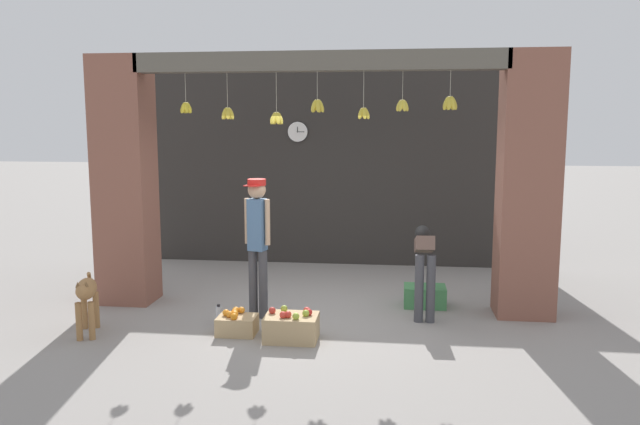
% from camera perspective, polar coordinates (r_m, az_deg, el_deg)
% --- Properties ---
extents(ground_plane, '(60.00, 60.00, 0.00)m').
position_cam_1_polar(ground_plane, '(8.04, -0.38, -9.26)').
color(ground_plane, gray).
extents(shop_back_wall, '(6.51, 0.12, 3.28)m').
position_cam_1_polar(shop_back_wall, '(10.65, 1.63, 4.00)').
color(shop_back_wall, '#2D2B28').
rests_on(shop_back_wall, ground_plane).
extents(shop_pillar_left, '(0.70, 0.60, 3.28)m').
position_cam_1_polar(shop_pillar_left, '(8.72, -17.39, 2.72)').
color(shop_pillar_left, brown).
rests_on(shop_pillar_left, ground_plane).
extents(shop_pillar_right, '(0.70, 0.60, 3.28)m').
position_cam_1_polar(shop_pillar_right, '(8.12, 18.47, 2.31)').
color(shop_pillar_right, brown).
rests_on(shop_pillar_right, ground_plane).
extents(storefront_awning, '(4.61, 0.26, 0.90)m').
position_cam_1_polar(storefront_awning, '(7.83, -0.21, 13.33)').
color(storefront_awning, '#5B564C').
extents(dog, '(0.40, 0.79, 0.70)m').
position_cam_1_polar(dog, '(7.64, -20.58, -7.03)').
color(dog, '#9E7042').
rests_on(dog, ground_plane).
extents(shopkeeper, '(0.33, 0.30, 1.74)m').
position_cam_1_polar(shopkeeper, '(7.72, -5.74, -2.11)').
color(shopkeeper, '#424247').
rests_on(shopkeeper, ground_plane).
extents(worker_stooping, '(0.25, 0.83, 1.09)m').
position_cam_1_polar(worker_stooping, '(7.88, 9.51, -4.29)').
color(worker_stooping, '#424247').
rests_on(worker_stooping, ground_plane).
extents(fruit_crate_oranges, '(0.44, 0.35, 0.28)m').
position_cam_1_polar(fruit_crate_oranges, '(7.35, -7.61, -10.05)').
color(fruit_crate_oranges, tan).
rests_on(fruit_crate_oranges, ground_plane).
extents(fruit_crate_apples, '(0.59, 0.43, 0.36)m').
position_cam_1_polar(fruit_crate_apples, '(7.09, -2.62, -10.40)').
color(fruit_crate_apples, tan).
rests_on(fruit_crate_apples, ground_plane).
extents(produce_box_green, '(0.55, 0.39, 0.27)m').
position_cam_1_polar(produce_box_green, '(8.46, 9.55, -7.55)').
color(produce_box_green, '#42844C').
rests_on(produce_box_green, ground_plane).
extents(water_bottle, '(0.07, 0.07, 0.25)m').
position_cam_1_polar(water_bottle, '(7.70, -9.24, -9.26)').
color(water_bottle, silver).
rests_on(water_bottle, ground_plane).
extents(wall_clock, '(0.36, 0.03, 0.36)m').
position_cam_1_polar(wall_clock, '(10.63, -2.05, 7.39)').
color(wall_clock, black).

